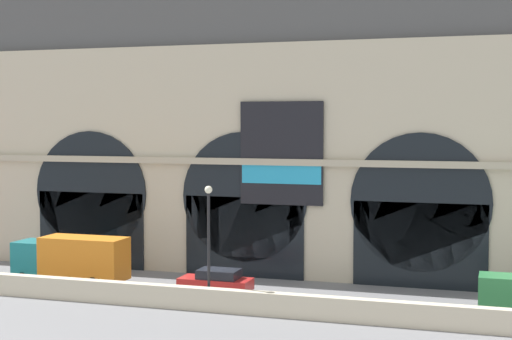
% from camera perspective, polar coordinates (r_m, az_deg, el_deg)
% --- Properties ---
extents(ground_plane, '(200.00, 200.00, 0.00)m').
position_cam_1_polar(ground_plane, '(48.19, -2.81, -8.99)').
color(ground_plane, slate).
extents(quay_parapet_wall, '(90.00, 0.70, 1.27)m').
position_cam_1_polar(quay_parapet_wall, '(43.85, -4.98, -9.41)').
color(quay_parapet_wall, beige).
rests_on(quay_parapet_wall, ground).
extents(station_building, '(49.04, 5.83, 20.29)m').
position_cam_1_polar(station_building, '(54.34, 0.07, 2.91)').
color(station_building, beige).
rests_on(station_building, ground).
extents(box_truck_midwest, '(7.50, 2.91, 3.12)m').
position_cam_1_polar(box_truck_midwest, '(51.33, -13.45, -6.38)').
color(box_truck_midwest, '#19727A').
rests_on(box_truck_midwest, ground).
extents(car_center, '(4.40, 2.22, 1.55)m').
position_cam_1_polar(car_center, '(47.36, -2.95, -8.23)').
color(car_center, red).
rests_on(car_center, ground).
extents(street_lamp_quayside, '(0.44, 0.44, 6.90)m').
position_cam_1_polar(street_lamp_quayside, '(43.57, -3.52, -4.44)').
color(street_lamp_quayside, black).
rests_on(street_lamp_quayside, ground).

